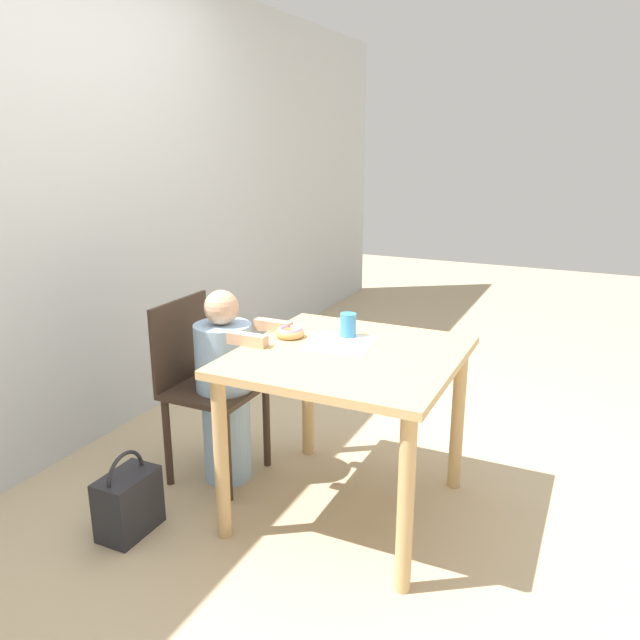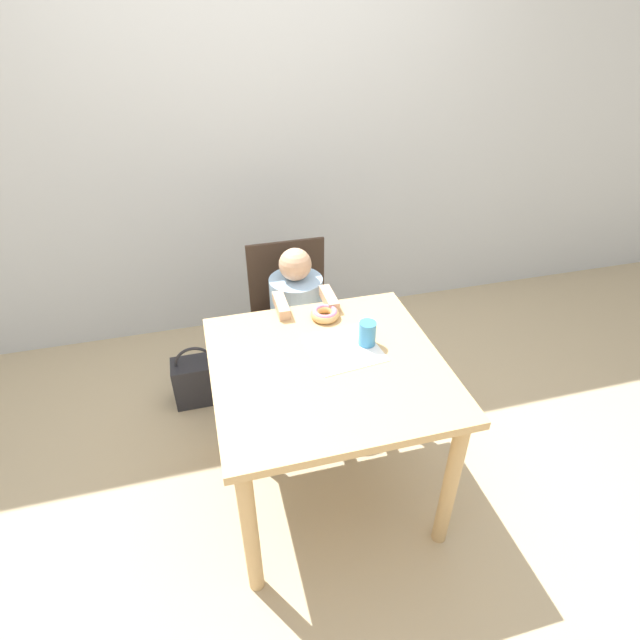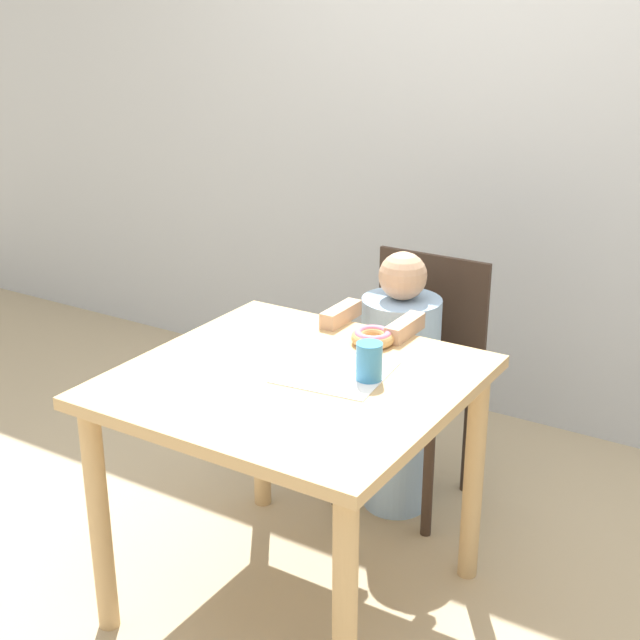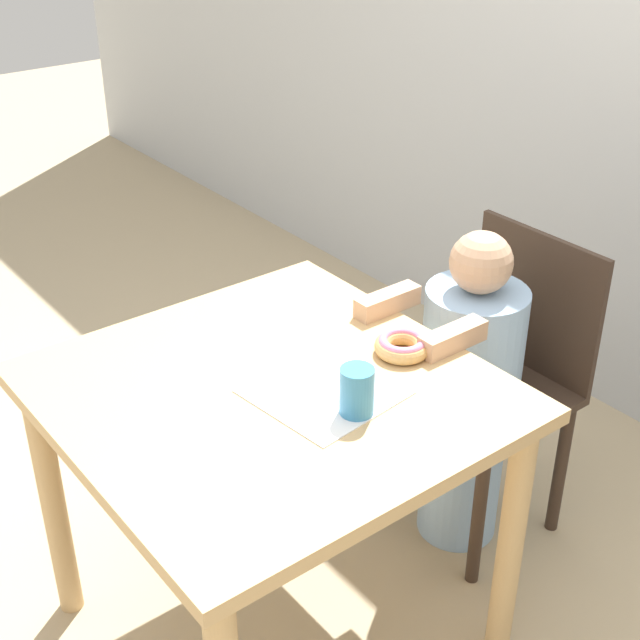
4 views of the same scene
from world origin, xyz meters
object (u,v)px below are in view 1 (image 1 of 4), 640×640
Objects in this scene: chair at (205,384)px; donut at (290,332)px; cup at (348,325)px; child_figure at (226,389)px; handbag at (128,502)px.

donut is (0.06, -0.42, 0.30)m from chair.
cup is at bearing -63.62° from donut.
cup is (0.18, -0.54, 0.33)m from child_figure.
handbag is at bearing 137.32° from cup.
donut is (0.06, -0.31, 0.30)m from child_figure.
donut is 0.35× the size of handbag.
handbag is at bearing 166.72° from child_figure.
child_figure reaches higher than donut.
chair is 0.64m from handbag.
handbag is 1.19m from cup.
child_figure is 8.70× the size of cup.
chair is 0.52m from donut.
cup reaches higher than donut.
donut is at bearing -78.60° from child_figure.
chair reaches higher than handbag.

